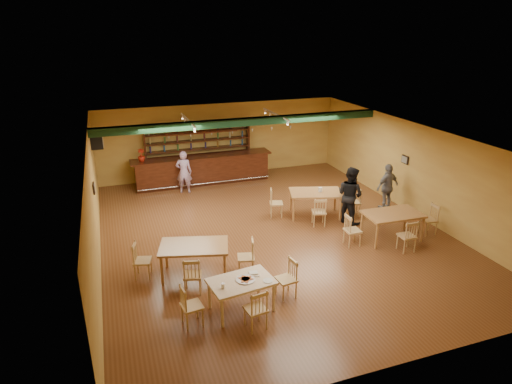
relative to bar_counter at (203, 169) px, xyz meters
name	(u,v)px	position (x,y,z in m)	size (l,w,h in m)	color
floor	(272,232)	(1.00, -5.15, -0.56)	(12.00, 12.00, 0.00)	brown
ceiling_beam	(244,122)	(1.00, -2.35, 2.31)	(10.00, 0.30, 0.25)	black
track_rail_left	(188,120)	(-0.80, -1.75, 2.38)	(0.05, 2.50, 0.05)	silver
track_rail_right	(276,114)	(2.40, -1.75, 2.38)	(0.05, 2.50, 0.05)	silver
ac_unit	(96,139)	(-3.80, -0.95, 1.79)	(0.34, 0.70, 0.48)	silver
picture_left	(94,188)	(-3.97, -4.15, 1.14)	(0.04, 0.34, 0.28)	black
picture_right	(405,160)	(5.97, -4.65, 1.14)	(0.04, 0.34, 0.28)	black
bar_counter	(203,169)	(0.00, 0.00, 0.00)	(5.54, 0.85, 1.13)	black
back_bar_hutch	(199,152)	(0.00, 0.63, 0.57)	(4.29, 0.40, 2.28)	black
poinsettia	(141,155)	(-2.32, 0.00, 0.81)	(0.27, 0.27, 0.48)	red
dining_table_b	(315,204)	(2.80, -4.40, -0.15)	(1.67, 1.00, 0.84)	#AD7C3D
dining_table_c	(195,260)	(-1.73, -6.79, -0.15)	(1.68, 1.01, 0.84)	#AD7C3D
dining_table_d	(392,226)	(4.15, -6.70, -0.15)	(1.66, 1.00, 0.83)	#AD7C3D
near_table	(241,295)	(-1.05, -8.56, -0.19)	(1.38, 0.89, 0.74)	#D6B48F
pizza_tray	(246,280)	(-0.96, -8.56, 0.18)	(0.40, 0.40, 0.01)	silver
parmesan_shaker	(223,286)	(-1.50, -8.71, 0.23)	(0.07, 0.07, 0.11)	#EAE5C6
napkin_stack	(253,273)	(-0.71, -8.36, 0.19)	(0.20, 0.15, 0.03)	white
pizza_server	(251,277)	(-0.81, -8.51, 0.19)	(0.32, 0.09, 0.00)	silver
side_plate	(268,281)	(-0.51, -8.76, 0.18)	(0.22, 0.22, 0.01)	white
patron_bar	(184,172)	(-0.89, -0.83, 0.25)	(0.59, 0.39, 1.62)	purple
patron_right_a	(350,195)	(3.60, -5.20, 0.36)	(0.89, 0.70, 1.84)	black
patron_right_b	(387,187)	(5.35, -4.70, 0.24)	(0.95, 0.39, 1.62)	gray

